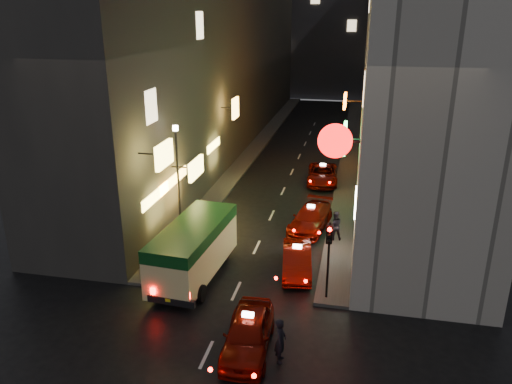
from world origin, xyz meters
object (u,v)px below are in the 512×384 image
Objects in this scene: taxi_near at (248,331)px; pedestrian_crossing at (280,338)px; minibus at (194,245)px; traffic_light at (329,245)px; lamp_post at (178,176)px.

pedestrian_crossing is (1.26, -0.37, 0.14)m from taxi_near.
minibus is 1.20× the size of taxi_near.
taxi_near is at bearing -123.76° from traffic_light.
traffic_light is 9.42m from lamp_post.
pedestrian_crossing is (4.89, -5.10, -0.72)m from minibus.
minibus is 6.35m from traffic_light.
traffic_light is at bearing 56.24° from taxi_near.
taxi_near is 5.00m from traffic_light.
lamp_post is at bearing 123.85° from taxi_near.
taxi_near is 1.51× the size of traffic_light.
minibus is 6.02m from taxi_near.
lamp_post reaches higher than pedestrian_crossing.
lamp_post is (-1.99, 3.65, 2.04)m from minibus.
minibus is at bearing 171.97° from traffic_light.
minibus is 1.02× the size of lamp_post.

